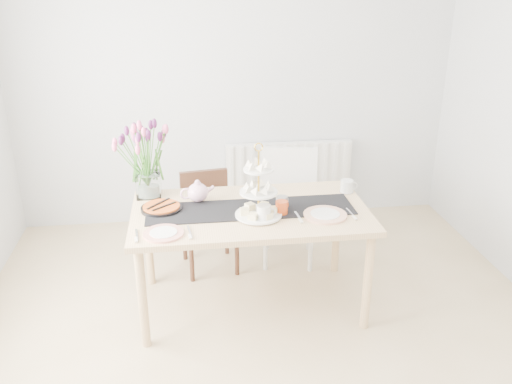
{
  "coord_description": "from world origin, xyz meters",
  "views": [
    {
      "loc": [
        -0.46,
        -2.61,
        2.26
      ],
      "look_at": [
        -0.02,
        0.67,
        0.9
      ],
      "focal_mm": 38.0,
      "sensor_mm": 36.0,
      "label": 1
    }
  ],
  "objects": [
    {
      "name": "chair_brown",
      "position": [
        -0.32,
        1.36,
        0.45
      ],
      "size": [
        0.44,
        0.44,
        0.78
      ],
      "rotation": [
        0.0,
        0.0,
        0.14
      ],
      "color": "#3B2115",
      "rests_on": "ground"
    },
    {
      "name": "tart_tin",
      "position": [
        -0.65,
        0.79,
        0.77
      ],
      "size": [
        0.28,
        0.28,
        0.03
      ],
      "rotation": [
        0.0,
        0.0,
        0.43
      ],
      "color": "black",
      "rests_on": "dining_table"
    },
    {
      "name": "mug_white",
      "position": [
        0.01,
        0.53,
        0.8
      ],
      "size": [
        0.1,
        0.1,
        0.11
      ],
      "primitive_type": "cylinder",
      "rotation": [
        0.0,
        0.0,
        0.14
      ],
      "color": "silver",
      "rests_on": "dining_table"
    },
    {
      "name": "plate_right",
      "position": [
        0.42,
        0.55,
        0.76
      ],
      "size": [
        0.31,
        0.31,
        0.01
      ],
      "primitive_type": "cylinder",
      "rotation": [
        0.0,
        0.0,
        0.09
      ],
      "color": "white",
      "rests_on": "dining_table"
    },
    {
      "name": "table_runner",
      "position": [
        -0.05,
        0.72,
        0.75
      ],
      "size": [
        1.4,
        0.35,
        0.01
      ],
      "primitive_type": "cube",
      "color": "black",
      "rests_on": "dining_table"
    },
    {
      "name": "tulip_vase",
      "position": [
        -0.74,
        1.06,
        1.1
      ],
      "size": [
        0.63,
        0.63,
        0.54
      ],
      "rotation": [
        0.0,
        0.0,
        -0.07
      ],
      "color": "silver",
      "rests_on": "dining_table"
    },
    {
      "name": "plate_left",
      "position": [
        -0.63,
        0.42,
        0.76
      ],
      "size": [
        0.28,
        0.28,
        0.01
      ],
      "primitive_type": "cylinder",
      "rotation": [
        0.0,
        0.0,
        0.12
      ],
      "color": "silver",
      "rests_on": "dining_table"
    },
    {
      "name": "teapot",
      "position": [
        -0.4,
        0.89,
        0.82
      ],
      "size": [
        0.26,
        0.22,
        0.15
      ],
      "primitive_type": null,
      "rotation": [
        0.0,
        0.0,
        0.14
      ],
      "color": "silver",
      "rests_on": "dining_table"
    },
    {
      "name": "room_shell",
      "position": [
        0.0,
        0.0,
        1.3
      ],
      "size": [
        4.5,
        4.5,
        4.5
      ],
      "color": "tan",
      "rests_on": "ground"
    },
    {
      "name": "cake_stand",
      "position": [
        -0.01,
        0.6,
        0.88
      ],
      "size": [
        0.31,
        0.31,
        0.45
      ],
      "rotation": [
        0.0,
        0.0,
        0.08
      ],
      "color": "gold",
      "rests_on": "dining_table"
    },
    {
      "name": "radiator",
      "position": [
        0.5,
        2.19,
        0.45
      ],
      "size": [
        1.2,
        0.08,
        0.6
      ],
      "primitive_type": "cube",
      "color": "white",
      "rests_on": "room_shell"
    },
    {
      "name": "mug_orange",
      "position": [
        0.14,
        0.62,
        0.8
      ],
      "size": [
        0.11,
        0.11,
        0.1
      ],
      "primitive_type": "cylinder",
      "rotation": [
        0.0,
        0.0,
        0.73
      ],
      "color": "#D94818",
      "rests_on": "dining_table"
    },
    {
      "name": "cream_jug",
      "position": [
        0.68,
        0.93,
        0.8
      ],
      "size": [
        0.1,
        0.1,
        0.09
      ],
      "primitive_type": "cylinder",
      "rotation": [
        0.0,
        0.0,
        -0.12
      ],
      "color": "silver",
      "rests_on": "dining_table"
    },
    {
      "name": "chair_white",
      "position": [
        0.35,
        1.41,
        0.54
      ],
      "size": [
        0.53,
        0.53,
        0.92
      ],
      "rotation": [
        0.0,
        0.0,
        -0.19
      ],
      "color": "silver",
      "rests_on": "ground"
    },
    {
      "name": "dining_table",
      "position": [
        -0.05,
        0.72,
        0.67
      ],
      "size": [
        1.6,
        0.9,
        0.75
      ],
      "color": "tan",
      "rests_on": "ground"
    },
    {
      "name": "mug_grey",
      "position": [
        0.16,
        0.69,
        0.8
      ],
      "size": [
        0.11,
        0.11,
        0.09
      ],
      "primitive_type": "cylinder",
      "rotation": [
        0.0,
        0.0,
        0.7
      ],
      "color": "gray",
      "rests_on": "dining_table"
    }
  ]
}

